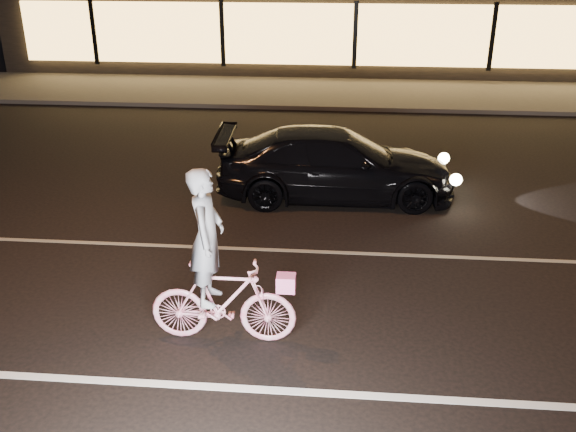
{
  "coord_description": "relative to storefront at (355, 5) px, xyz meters",
  "views": [
    {
      "loc": [
        -0.34,
        -7.33,
        4.79
      ],
      "look_at": [
        -1.02,
        0.6,
        1.25
      ],
      "focal_mm": 40.0,
      "sensor_mm": 36.0,
      "label": 1
    }
  ],
  "objects": [
    {
      "name": "storefront",
      "position": [
        0.0,
        0.0,
        0.0
      ],
      "size": [
        25.4,
        8.42,
        4.2
      ],
      "color": "black",
      "rests_on": "ground"
    },
    {
      "name": "ground",
      "position": [
        0.0,
        -18.97,
        -2.15
      ],
      "size": [
        90.0,
        90.0,
        0.0
      ],
      "primitive_type": "plane",
      "color": "black",
      "rests_on": "ground"
    },
    {
      "name": "sidewalk",
      "position": [
        0.0,
        -5.97,
        -2.09
      ],
      "size": [
        30.0,
        4.0,
        0.12
      ],
      "primitive_type": "cube",
      "color": "#383533",
      "rests_on": "ground"
    },
    {
      "name": "lane_stripe_near",
      "position": [
        0.0,
        -20.47,
        -2.14
      ],
      "size": [
        60.0,
        0.12,
        0.01
      ],
      "primitive_type": "cube",
      "color": "silver",
      "rests_on": "ground"
    },
    {
      "name": "cyclist",
      "position": [
        -1.78,
        -19.52,
        -1.32
      ],
      "size": [
        1.84,
        0.63,
        2.32
      ],
      "rotation": [
        0.0,
        0.0,
        1.57
      ],
      "color": "#E53D75",
      "rests_on": "ground"
    },
    {
      "name": "lane_stripe_far",
      "position": [
        0.0,
        -16.97,
        -2.14
      ],
      "size": [
        60.0,
        0.1,
        0.01
      ],
      "primitive_type": "cube",
      "color": "gray",
      "rests_on": "ground"
    },
    {
      "name": "sedan",
      "position": [
        -0.43,
        -14.53,
        -1.48
      ],
      "size": [
        4.67,
        2.08,
        1.33
      ],
      "rotation": [
        0.0,
        0.0,
        1.62
      ],
      "color": "black",
      "rests_on": "ground"
    }
  ]
}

